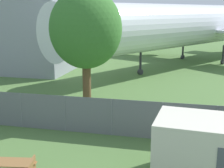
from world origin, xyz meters
TOP-DOWN VIEW (x-y plane):
  - perimeter_fence at (-0.00, 9.92)m, footprint 56.07×0.07m
  - airplane at (5.04, 34.94)m, footprint 30.23×37.99m
  - portable_cabin at (4.58, 6.37)m, footprint 4.22×2.81m
  - tree_behind_benches at (-2.50, 13.63)m, footprint 4.46×4.46m

SIDE VIEW (x-z plane):
  - perimeter_fence at x=0.00m, z-range 0.00..1.95m
  - portable_cabin at x=4.58m, z-range 0.00..2.44m
  - airplane at x=5.04m, z-range -2.43..11.60m
  - tree_behind_benches at x=-2.50m, z-range 1.35..9.01m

